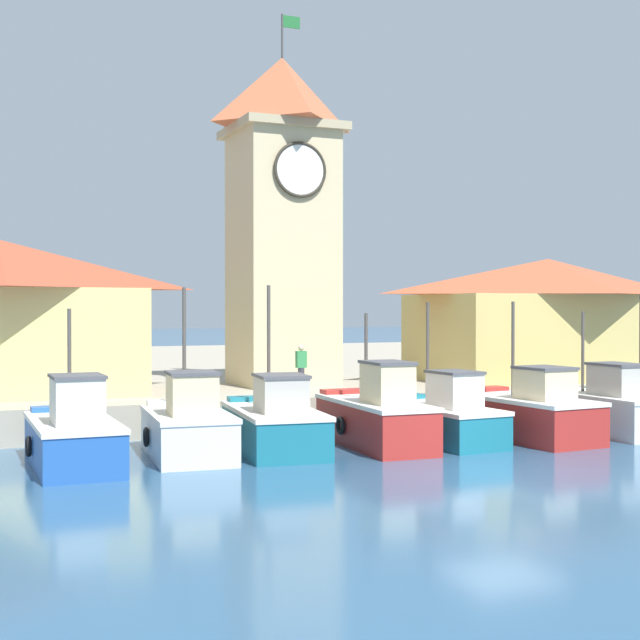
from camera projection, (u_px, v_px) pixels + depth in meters
ground_plane at (502, 472)px, 21.13m from camera, size 300.00×300.00×0.00m
quay_wharf at (193, 372)px, 47.24m from camera, size 120.00×40.00×1.06m
fishing_boat_far_left at (73, 436)px, 21.82m from camera, size 2.06×4.76×3.89m
fishing_boat_left_outer at (188, 428)px, 23.26m from camera, size 2.35×4.33×4.46m
fishing_boat_left_inner at (274, 424)px, 24.29m from camera, size 2.60×5.04×4.55m
fishing_boat_mid_left at (376, 417)px, 25.08m from camera, size 2.00×5.05×3.76m
fishing_boat_center at (440, 418)px, 25.86m from camera, size 2.11×4.76×4.08m
fishing_boat_mid_right at (527, 413)px, 26.43m from camera, size 2.45×4.93×4.11m
fishing_boat_right_inner at (598, 408)px, 28.01m from camera, size 1.98×5.29×3.80m
clock_tower at (282, 213)px, 32.99m from camera, size 3.90×3.90×13.73m
warehouse_right at (548, 317)px, 36.01m from camera, size 10.88×5.95×4.84m
dock_worker_near_tower at (301, 368)px, 29.80m from camera, size 0.34×0.22×1.62m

